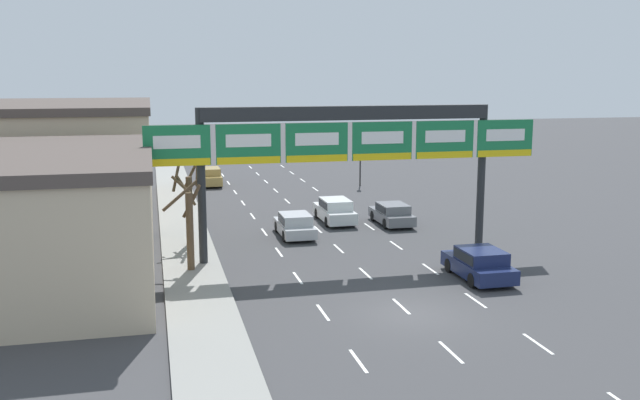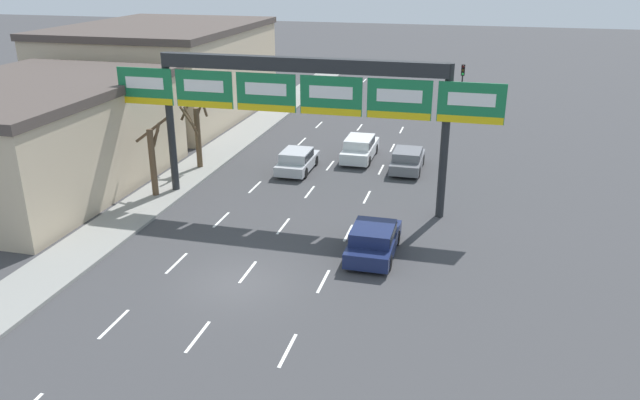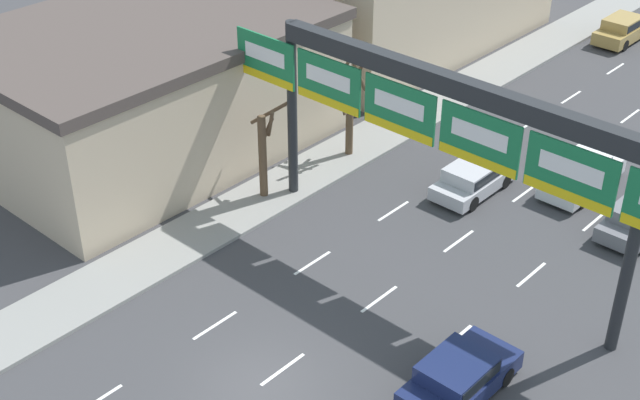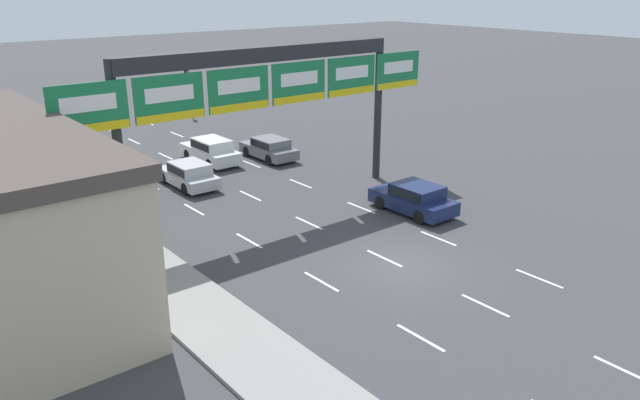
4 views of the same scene
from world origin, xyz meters
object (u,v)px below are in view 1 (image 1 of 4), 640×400
(car_grey, at_px, (392,213))
(car_white, at_px, (335,210))
(car_navy, at_px, (479,263))
(traffic_light_near_gantry, at_px, (360,150))
(sign_gantry, at_px, (349,136))
(tree_bare_second, at_px, (189,200))
(car_gold, at_px, (210,176))
(car_silver, at_px, (295,224))
(tree_bare_closest, at_px, (189,224))

(car_grey, distance_m, car_white, 3.66)
(car_navy, distance_m, traffic_light_near_gantry, 28.21)
(car_grey, bearing_deg, sign_gantry, -124.29)
(traffic_light_near_gantry, xyz_separation_m, tree_bare_second, (-15.26, -18.58, -0.46))
(sign_gantry, bearing_deg, tree_bare_second, 151.88)
(sign_gantry, relative_size, car_gold, 4.39)
(car_silver, bearing_deg, tree_bare_closest, -135.84)
(car_grey, distance_m, car_silver, 6.89)
(car_navy, distance_m, car_silver, 12.41)
(car_navy, xyz_separation_m, car_white, (-3.30, 13.93, 0.04))
(car_silver, xyz_separation_m, car_white, (3.30, 3.42, 0.07))
(tree_bare_closest, bearing_deg, traffic_light_near_gantry, 56.75)
(tree_bare_closest, bearing_deg, tree_bare_second, 87.12)
(car_silver, xyz_separation_m, tree_bare_closest, (-6.36, -6.18, 1.60))
(car_white, bearing_deg, traffic_light_near_gantry, 67.38)
(traffic_light_near_gantry, height_order, tree_bare_second, tree_bare_second)
(tree_bare_second, bearing_deg, sign_gantry, -28.12)
(car_white, bearing_deg, car_silver, -133.95)
(traffic_light_near_gantry, relative_size, tree_bare_second, 0.87)
(car_navy, distance_m, tree_bare_second, 15.91)
(car_silver, relative_size, tree_bare_closest, 0.99)
(sign_gantry, xyz_separation_m, traffic_light_near_gantry, (7.42, 22.77, -3.21))
(sign_gantry, bearing_deg, traffic_light_near_gantry, 71.94)
(car_grey, height_order, traffic_light_near_gantry, traffic_light_near_gantry)
(car_navy, bearing_deg, sign_gantry, 132.88)
(car_navy, relative_size, car_silver, 1.03)
(tree_bare_closest, distance_m, tree_bare_second, 5.10)
(sign_gantry, distance_m, car_silver, 7.85)
(car_gold, relative_size, tree_bare_closest, 1.08)
(car_silver, distance_m, traffic_light_near_gantry, 19.88)
(car_grey, relative_size, tree_bare_closest, 0.99)
(sign_gantry, bearing_deg, car_grey, 55.71)
(car_grey, distance_m, tree_bare_closest, 15.37)
(car_gold, height_order, car_grey, car_gold)
(car_grey, xyz_separation_m, car_white, (-3.33, 1.53, 0.09))
(car_gold, height_order, car_white, car_white)
(car_gold, distance_m, tree_bare_closest, 27.02)
(tree_bare_closest, bearing_deg, car_gold, 83.39)
(car_navy, xyz_separation_m, tree_bare_closest, (-12.95, 4.34, 1.57))
(car_silver, relative_size, traffic_light_near_gantry, 0.98)
(sign_gantry, xyz_separation_m, car_silver, (-1.73, 5.28, -5.55))
(sign_gantry, relative_size, car_grey, 4.80)
(sign_gantry, height_order, car_white, sign_gantry)
(car_white, bearing_deg, car_grey, -24.66)
(car_gold, xyz_separation_m, car_grey, (9.87, -18.73, -0.08))
(traffic_light_near_gantry, bearing_deg, tree_bare_closest, -123.25)
(sign_gantry, distance_m, car_gold, 26.94)
(car_white, relative_size, tree_bare_closest, 1.10)
(car_gold, relative_size, car_grey, 1.09)
(tree_bare_closest, xyz_separation_m, tree_bare_second, (0.26, 5.08, 0.28))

